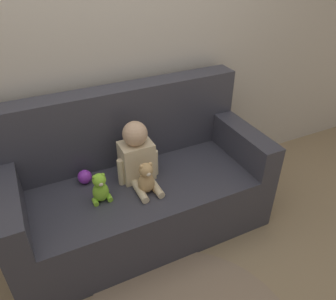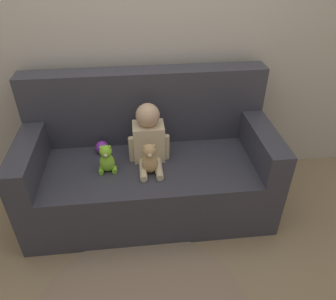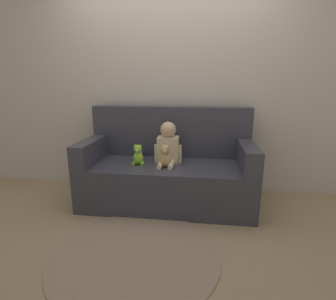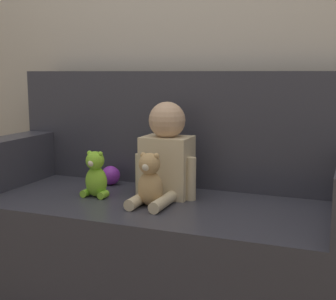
# 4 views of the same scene
# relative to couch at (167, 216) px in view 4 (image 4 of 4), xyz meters

# --- Properties ---
(ground_plane) EXTENTS (12.00, 12.00, 0.00)m
(ground_plane) POSITION_rel_couch_xyz_m (0.00, -0.06, -0.36)
(ground_plane) COLOR #9E8460
(wall_back) EXTENTS (8.00, 0.05, 2.60)m
(wall_back) POSITION_rel_couch_xyz_m (0.00, 0.43, 0.94)
(wall_back) COLOR beige
(wall_back) RESTS_ON ground_plane
(couch) EXTENTS (1.82, 0.82, 1.04)m
(couch) POSITION_rel_couch_xyz_m (0.00, 0.00, 0.00)
(couch) COLOR #383842
(couch) RESTS_ON ground_plane
(person_baby) EXTENTS (0.30, 0.37, 0.44)m
(person_baby) POSITION_rel_couch_xyz_m (0.01, -0.03, 0.29)
(person_baby) COLOR beige
(person_baby) RESTS_ON couch
(teddy_bear_brown) EXTENTS (0.14, 0.11, 0.24)m
(teddy_bear_brown) POSITION_rel_couch_xyz_m (0.00, -0.20, 0.21)
(teddy_bear_brown) COLOR tan
(teddy_bear_brown) RESTS_ON couch
(plush_toy_side) EXTENTS (0.13, 0.10, 0.22)m
(plush_toy_side) POSITION_rel_couch_xyz_m (-0.30, -0.15, 0.20)
(plush_toy_side) COLOR #8CD133
(plush_toy_side) RESTS_ON couch
(toy_ball) EXTENTS (0.10, 0.10, 0.10)m
(toy_ball) POSITION_rel_couch_xyz_m (-0.35, 0.08, 0.15)
(toy_ball) COLOR purple
(toy_ball) RESTS_ON couch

